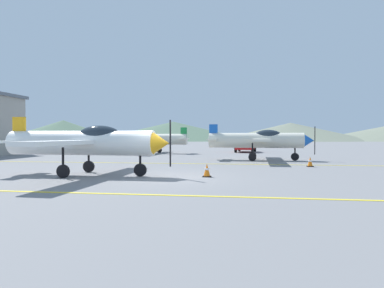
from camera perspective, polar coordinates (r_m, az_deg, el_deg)
ground_plane at (r=14.24m, az=-4.62°, el=-5.77°), size 400.00×400.00×0.00m
apron_line_near at (r=10.16m, az=-9.95°, el=-8.63°), size 80.00×0.16×0.01m
apron_line_far at (r=21.10m, az=-0.44°, el=-3.44°), size 80.00×0.16×0.01m
airplane_near at (r=15.55m, az=-17.84°, el=0.33°), size 7.73×8.91×2.67m
airplane_mid at (r=24.68m, az=11.66°, el=0.72°), size 7.75×8.92×2.67m
airplane_far at (r=34.29m, az=-7.05°, el=0.90°), size 7.74×8.92×2.67m
car_sedan at (r=37.08m, az=9.31°, el=-0.10°), size 2.50×4.51×1.62m
traffic_cone_front at (r=20.19m, az=19.87°, el=-2.92°), size 0.36×0.36×0.59m
traffic_cone_side at (r=14.26m, az=2.61°, el=-4.59°), size 0.36×0.36×0.59m
hill_left at (r=155.91m, az=-21.49°, el=2.24°), size 51.25×51.25×8.93m
hill_centerleft at (r=142.61m, az=-3.26°, el=2.27°), size 68.89×68.89×8.19m
hill_centerright at (r=143.61m, az=16.78°, el=2.07°), size 63.63×63.63×7.48m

